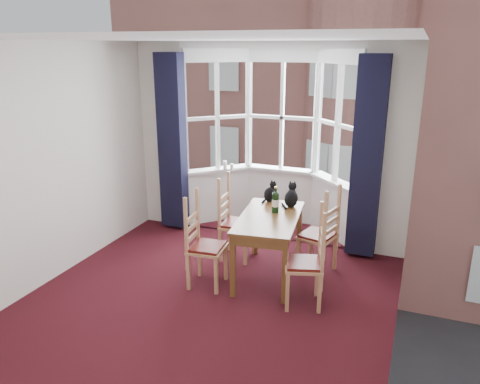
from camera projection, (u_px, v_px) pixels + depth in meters
The scene contains 22 objects.
floor at pixel (199, 311), 5.05m from camera, with size 4.50×4.50×0.00m, color black.
ceiling at pixel (190, 39), 4.21m from camera, with size 4.50×4.50×0.00m, color white.
wall_left at pixel (38, 169), 5.32m from camera, with size 4.50×4.50×0.00m, color silver.
wall_right at pixel (408, 213), 3.93m from camera, with size 4.50×4.50×0.00m, color silver.
wall_near at pixel (15, 296), 2.63m from camera, with size 4.00×4.00×0.00m, color silver.
wall_back_pier_left at pixel (165, 136), 7.20m from camera, with size 0.70×0.12×2.80m, color silver.
wall_back_pier_right at pixel (387, 154), 6.05m from camera, with size 0.70×0.12×2.80m, color silver.
bay_window at pixel (277, 138), 7.07m from camera, with size 2.76×0.94×2.80m.
curtain_left at pixel (172, 143), 6.97m from camera, with size 0.38×0.22×2.60m, color black.
curtain_right at pixel (367, 159), 5.99m from camera, with size 0.38×0.22×2.60m, color black.
dining_table at pixel (269, 225), 5.62m from camera, with size 0.84×1.35×0.79m.
chair_left_near at pixel (200, 247), 5.49m from camera, with size 0.44×0.45×0.92m.
chair_left_far at pixel (231, 224), 6.21m from camera, with size 0.42×0.44×0.92m.
chair_right_near at pixel (312, 265), 5.05m from camera, with size 0.50×0.52×0.92m.
chair_right_far at pixel (324, 238), 5.76m from camera, with size 0.49×0.51×0.92m.
cat_left at pixel (270, 193), 6.10m from camera, with size 0.21×0.23×0.28m.
cat_right at pixel (291, 197), 5.90m from camera, with size 0.19×0.25×0.32m.
wine_bottle at pixel (275, 201), 5.68m from camera, with size 0.08×0.08×0.33m.
candle_tall at pixel (225, 165), 7.35m from camera, with size 0.06×0.06×0.14m, color white.
candle_short at pixel (232, 167), 7.35m from camera, with size 0.06×0.06×0.09m, color white.
street at pixel (389, 165), 35.49m from camera, with size 80.00×80.00×0.00m, color #333335.
tenement_building at pixel (368, 78), 17.01m from camera, with size 18.40×7.80×15.20m.
Camera 1 is at (2.03, -3.96, 2.75)m, focal length 35.00 mm.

